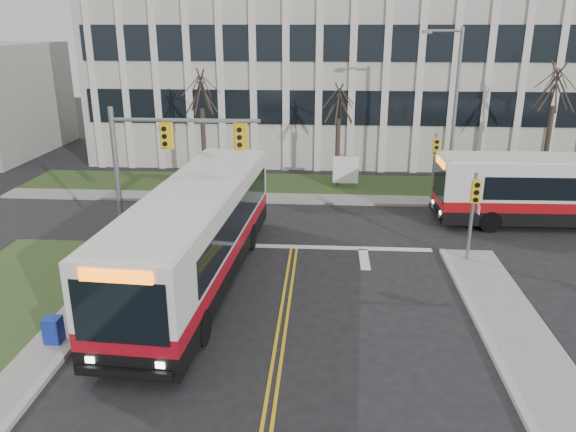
# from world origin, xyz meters

# --- Properties ---
(ground) EXTENTS (120.00, 120.00, 0.00)m
(ground) POSITION_xyz_m (0.00, 0.00, 0.00)
(ground) COLOR black
(ground) RESTS_ON ground
(sidewalk_cross) EXTENTS (44.00, 1.60, 0.14)m
(sidewalk_cross) POSITION_xyz_m (5.00, 15.20, 0.07)
(sidewalk_cross) COLOR #9E9B93
(sidewalk_cross) RESTS_ON ground
(building_lawn) EXTENTS (44.00, 5.00, 0.12)m
(building_lawn) POSITION_xyz_m (5.00, 18.00, 0.06)
(building_lawn) COLOR #2F4C20
(building_lawn) RESTS_ON ground
(office_building) EXTENTS (40.00, 16.00, 12.00)m
(office_building) POSITION_xyz_m (5.00, 30.00, 6.00)
(office_building) COLOR beige
(office_building) RESTS_ON ground
(mast_arm_signal) EXTENTS (6.11, 0.38, 6.20)m
(mast_arm_signal) POSITION_xyz_m (-5.62, 7.16, 4.26)
(mast_arm_signal) COLOR slate
(mast_arm_signal) RESTS_ON ground
(signal_pole_near) EXTENTS (0.34, 0.39, 3.80)m
(signal_pole_near) POSITION_xyz_m (7.20, 6.90, 2.50)
(signal_pole_near) COLOR slate
(signal_pole_near) RESTS_ON ground
(signal_pole_far) EXTENTS (0.34, 0.39, 3.80)m
(signal_pole_far) POSITION_xyz_m (7.20, 15.40, 2.50)
(signal_pole_far) COLOR slate
(signal_pole_far) RESTS_ON ground
(streetlight) EXTENTS (2.15, 0.25, 9.20)m
(streetlight) POSITION_xyz_m (8.03, 16.20, 5.19)
(streetlight) COLOR slate
(streetlight) RESTS_ON ground
(directory_sign) EXTENTS (1.50, 0.12, 2.00)m
(directory_sign) POSITION_xyz_m (2.50, 17.50, 1.17)
(directory_sign) COLOR slate
(directory_sign) RESTS_ON ground
(tree_left) EXTENTS (1.80, 1.80, 7.70)m
(tree_left) POSITION_xyz_m (-6.00, 18.00, 5.51)
(tree_left) COLOR #42352B
(tree_left) RESTS_ON ground
(tree_mid) EXTENTS (1.80, 1.80, 6.82)m
(tree_mid) POSITION_xyz_m (2.00, 18.20, 4.88)
(tree_mid) COLOR #42352B
(tree_mid) RESTS_ON ground
(tree_right) EXTENTS (1.80, 1.80, 8.25)m
(tree_right) POSITION_xyz_m (14.00, 18.00, 5.91)
(tree_right) COLOR #42352B
(tree_right) RESTS_ON ground
(bus_main) EXTENTS (3.80, 13.80, 3.64)m
(bus_main) POSITION_xyz_m (-3.44, 4.47, 1.82)
(bus_main) COLOR silver
(bus_main) RESTS_ON ground
(bus_cross) EXTENTS (12.42, 2.95, 3.30)m
(bus_cross) POSITION_xyz_m (13.00, 12.04, 1.65)
(bus_cross) COLOR silver
(bus_cross) RESTS_ON ground
(newspaper_box_blue) EXTENTS (0.50, 0.45, 0.95)m
(newspaper_box_blue) POSITION_xyz_m (-6.83, -0.32, 0.47)
(newspaper_box_blue) COLOR navy
(newspaper_box_blue) RESTS_ON ground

